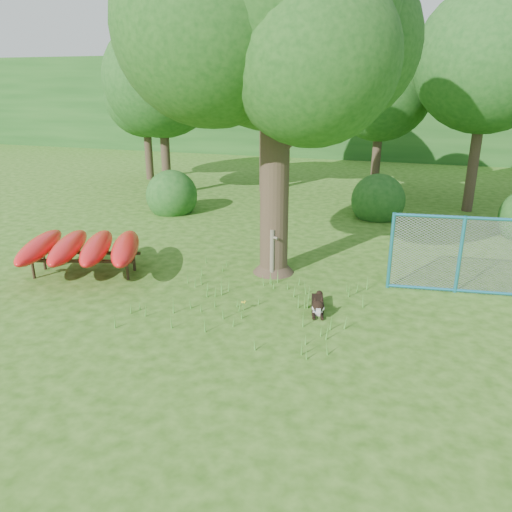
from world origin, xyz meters
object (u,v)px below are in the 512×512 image
(kayak_rack, at_px, (82,247))
(fence_section, at_px, (460,255))
(husky_dog, at_px, (318,305))
(oak_tree, at_px, (274,21))

(kayak_rack, height_order, fence_section, fence_section)
(kayak_rack, xyz_separation_m, husky_dog, (5.76, -0.33, -0.53))
(oak_tree, distance_m, kayak_rack, 6.66)
(oak_tree, distance_m, fence_section, 6.33)
(oak_tree, height_order, kayak_rack, oak_tree)
(husky_dog, bearing_deg, kayak_rack, 163.99)
(oak_tree, relative_size, kayak_rack, 2.36)
(husky_dog, distance_m, fence_section, 3.40)
(oak_tree, bearing_deg, husky_dog, -51.22)
(kayak_rack, xyz_separation_m, fence_section, (8.44, 1.62, 0.19))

